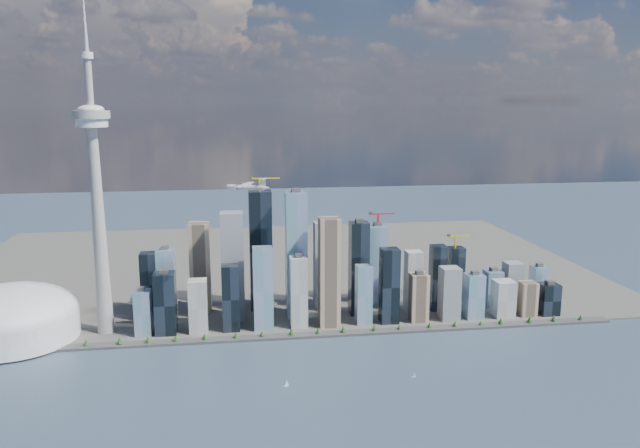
{
  "coord_description": "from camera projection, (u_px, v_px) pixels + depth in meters",
  "views": [
    {
      "loc": [
        -89.67,
        -700.28,
        375.54
      ],
      "look_at": [
        47.98,
        260.0,
        183.69
      ],
      "focal_mm": 35.0,
      "sensor_mm": 36.0,
      "label": 1
    }
  ],
  "objects": [
    {
      "name": "seawall",
      "position": [
        292.0,
        336.0,
        1007.74
      ],
      "size": [
        1100.0,
        22.0,
        4.0
      ],
      "primitive_type": "cube",
      "color": "#383838",
      "rests_on": "ground"
    },
    {
      "name": "land",
      "position": [
        273.0,
        265.0,
        1444.82
      ],
      "size": [
        1400.0,
        900.0,
        3.0
      ],
      "primitive_type": "cube",
      "color": "#4C4C47",
      "rests_on": "ground"
    },
    {
      "name": "sailboat_east",
      "position": [
        414.0,
        375.0,
        861.16
      ],
      "size": [
        6.52,
        3.16,
        9.06
      ],
      "rotation": [
        0.0,
        0.0,
        -0.27
      ],
      "color": "white",
      "rests_on": "ground"
    },
    {
      "name": "ground",
      "position": [
        311.0,
        412.0,
        765.36
      ],
      "size": [
        4000.0,
        4000.0,
        0.0
      ],
      "primitive_type": "plane",
      "color": "#2D3E4F",
      "rests_on": "ground"
    },
    {
      "name": "needle_tower",
      "position": [
        97.0,
        191.0,
        978.88
      ],
      "size": [
        56.0,
        56.0,
        550.5
      ],
      "color": "gray",
      "rests_on": "land"
    },
    {
      "name": "shoreline_trees",
      "position": [
        292.0,
        332.0,
        1006.43
      ],
      "size": [
        960.53,
        7.2,
        8.8
      ],
      "color": "#3F2D1E",
      "rests_on": "seawall"
    },
    {
      "name": "airplane",
      "position": [
        247.0,
        187.0,
        921.23
      ],
      "size": [
        67.67,
        60.64,
        17.16
      ],
      "rotation": [
        0.0,
        0.0,
        -0.38
      ],
      "color": "silver",
      "rests_on": "ground"
    },
    {
      "name": "skyscraper_cluster",
      "position": [
        320.0,
        276.0,
        1086.19
      ],
      "size": [
        736.0,
        142.0,
        242.68
      ],
      "color": "black",
      "rests_on": "land"
    },
    {
      "name": "sailboat_west",
      "position": [
        286.0,
        384.0,
        834.27
      ],
      "size": [
        7.43,
        2.25,
        10.31
      ],
      "rotation": [
        0.0,
        0.0,
        0.04
      ],
      "color": "white",
      "rests_on": "ground"
    },
    {
      "name": "dome_stadium",
      "position": [
        12.0,
        317.0,
        987.79
      ],
      "size": [
        200.0,
        200.0,
        86.0
      ],
      "color": "silver",
      "rests_on": "land"
    }
  ]
}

